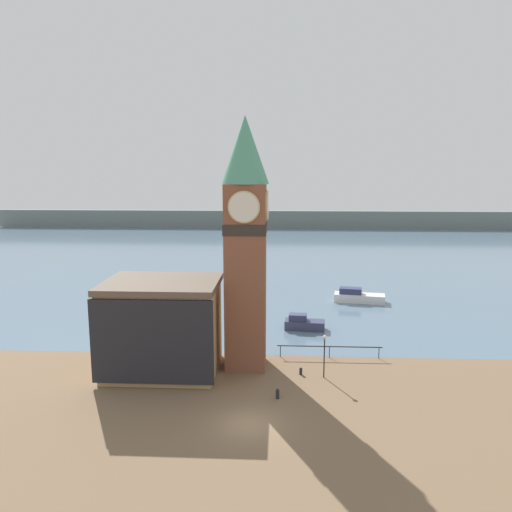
# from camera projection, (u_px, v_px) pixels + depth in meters

# --- Properties ---
(ground_plane) EXTENTS (160.00, 160.00, 0.00)m
(ground_plane) POSITION_uv_depth(u_px,v_px,m) (249.00, 424.00, 33.43)
(ground_plane) COLOR brown
(water) EXTENTS (160.00, 120.00, 0.00)m
(water) POSITION_uv_depth(u_px,v_px,m) (271.00, 250.00, 104.81)
(water) COLOR slate
(water) RESTS_ON ground_plane
(far_shoreline) EXTENTS (180.00, 3.00, 5.00)m
(far_shoreline) POSITION_uv_depth(u_px,v_px,m) (274.00, 219.00, 143.72)
(far_shoreline) COLOR slate
(far_shoreline) RESTS_ON water
(pier_railing) EXTENTS (9.47, 0.08, 1.09)m
(pier_railing) POSITION_uv_depth(u_px,v_px,m) (330.00, 348.00, 45.05)
(pier_railing) COLOR #232328
(pier_railing) RESTS_ON ground_plane
(clock_tower) EXTENTS (3.87, 3.87, 21.13)m
(clock_tower) POSITION_uv_depth(u_px,v_px,m) (246.00, 238.00, 41.42)
(clock_tower) COLOR brown
(clock_tower) RESTS_ON ground_plane
(pier_building) EXTENTS (9.54, 7.52, 7.78)m
(pier_building) POSITION_uv_depth(u_px,v_px,m) (162.00, 326.00, 41.62)
(pier_building) COLOR tan
(pier_building) RESTS_ON ground_plane
(boat_near) EXTENTS (4.34, 2.12, 1.64)m
(boat_near) POSITION_uv_depth(u_px,v_px,m) (304.00, 324.00, 53.09)
(boat_near) COLOR #333856
(boat_near) RESTS_ON water
(boat_far) EXTENTS (6.62, 3.11, 1.78)m
(boat_far) POSITION_uv_depth(u_px,v_px,m) (358.00, 297.00, 64.07)
(boat_far) COLOR silver
(boat_far) RESTS_ON water
(mooring_bollard_near) EXTENTS (0.29, 0.29, 0.78)m
(mooring_bollard_near) POSITION_uv_depth(u_px,v_px,m) (278.00, 393.00, 37.08)
(mooring_bollard_near) COLOR black
(mooring_bollard_near) RESTS_ON ground_plane
(mooring_bollard_far) EXTENTS (0.26, 0.26, 0.60)m
(mooring_bollard_far) POSITION_uv_depth(u_px,v_px,m) (301.00, 371.00, 41.47)
(mooring_bollard_far) COLOR black
(mooring_bollard_far) RESTS_ON ground_plane
(lamp_post) EXTENTS (0.32, 0.32, 3.61)m
(lamp_post) POSITION_uv_depth(u_px,v_px,m) (324.00, 348.00, 40.48)
(lamp_post) COLOR black
(lamp_post) RESTS_ON ground_plane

